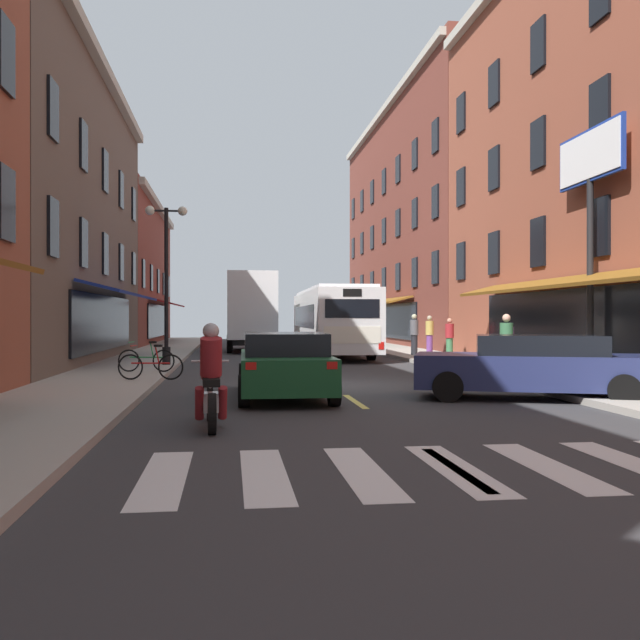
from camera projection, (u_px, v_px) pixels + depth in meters
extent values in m
cube|color=#333335|center=(331.00, 387.00, 17.96)|extent=(34.80, 80.00, 0.10)
cube|color=#DBCC4C|center=(455.00, 468.00, 8.04)|extent=(0.14, 2.40, 0.01)
cube|color=#DBCC4C|center=(355.00, 401.00, 14.49)|extent=(0.14, 2.40, 0.01)
cube|color=#DBCC4C|center=(317.00, 376.00, 20.94)|extent=(0.14, 2.40, 0.01)
cube|color=#DBCC4C|center=(296.00, 362.00, 27.38)|extent=(0.14, 2.40, 0.01)
cube|color=#DBCC4C|center=(284.00, 354.00, 33.83)|extent=(0.14, 2.40, 0.01)
cube|color=#DBCC4C|center=(275.00, 348.00, 40.27)|extent=(0.14, 2.40, 0.01)
cube|color=#DBCC4C|center=(269.00, 344.00, 46.72)|extent=(0.14, 2.40, 0.01)
cube|color=#DBCC4C|center=(264.00, 341.00, 53.17)|extent=(0.14, 2.40, 0.01)
cube|color=silver|center=(164.00, 477.00, 7.62)|extent=(0.50, 2.80, 0.01)
cube|color=silver|center=(264.00, 474.00, 7.76)|extent=(0.50, 2.80, 0.01)
cube|color=silver|center=(362.00, 471.00, 7.90)|extent=(0.50, 2.80, 0.01)
cube|color=silver|center=(455.00, 468.00, 8.04)|extent=(0.50, 2.80, 0.01)
cube|color=silver|center=(546.00, 466.00, 8.18)|extent=(0.50, 2.80, 0.01)
cube|color=silver|center=(633.00, 463.00, 8.32)|extent=(0.50, 2.80, 0.01)
cube|color=#A39E93|center=(94.00, 385.00, 17.20)|extent=(3.00, 80.00, 0.14)
cube|color=#A39E93|center=(548.00, 380.00, 18.72)|extent=(3.00, 80.00, 0.14)
cube|color=black|center=(6.00, 204.00, 15.02)|extent=(0.10, 1.00, 1.60)
cube|color=black|center=(6.00, 55.00, 15.01)|extent=(0.10, 1.00, 1.60)
cube|color=#B2AD9E|center=(107.00, 76.00, 26.91)|extent=(0.44, 19.40, 0.40)
cube|color=black|center=(105.00, 323.00, 26.93)|extent=(0.10, 12.00, 2.10)
cube|color=navy|center=(124.00, 292.00, 27.02)|extent=(1.38, 11.20, 0.44)
cube|color=black|center=(53.00, 228.00, 18.99)|extent=(0.10, 1.00, 1.60)
cube|color=black|center=(84.00, 243.00, 22.95)|extent=(0.10, 1.00, 1.60)
cube|color=black|center=(105.00, 254.00, 26.92)|extent=(0.10, 1.00, 1.60)
cube|color=black|center=(121.00, 262.00, 30.89)|extent=(0.10, 1.00, 1.60)
cube|color=black|center=(134.00, 269.00, 34.86)|extent=(0.10, 1.00, 1.60)
cube|color=black|center=(53.00, 110.00, 18.98)|extent=(0.10, 1.00, 1.60)
cube|color=black|center=(83.00, 146.00, 22.94)|extent=(0.10, 1.00, 1.60)
cube|color=black|center=(105.00, 171.00, 26.91)|extent=(0.10, 1.00, 1.60)
cube|color=black|center=(121.00, 190.00, 30.88)|extent=(0.10, 1.00, 1.60)
cube|color=black|center=(134.00, 205.00, 34.85)|extent=(0.10, 1.00, 1.60)
cube|color=brown|center=(96.00, 273.00, 46.24)|extent=(8.00, 19.90, 9.42)
cube|color=#B2AD9E|center=(159.00, 209.00, 46.75)|extent=(0.44, 19.40, 0.40)
cube|color=black|center=(158.00, 321.00, 46.76)|extent=(0.10, 12.00, 2.10)
cube|color=maroon|center=(169.00, 303.00, 46.85)|extent=(1.38, 11.20, 0.44)
cube|color=black|center=(143.00, 274.00, 38.82)|extent=(0.10, 1.00, 1.60)
cube|color=black|center=(151.00, 278.00, 42.79)|extent=(0.10, 1.00, 1.60)
cube|color=black|center=(158.00, 281.00, 46.76)|extent=(0.10, 1.00, 1.60)
cube|color=black|center=(164.00, 284.00, 50.72)|extent=(0.10, 1.00, 1.60)
cube|color=black|center=(169.00, 287.00, 54.69)|extent=(0.10, 1.00, 1.60)
cube|color=black|center=(599.00, 325.00, 18.90)|extent=(0.10, 16.00, 2.10)
cube|color=brown|center=(575.00, 280.00, 18.80)|extent=(1.38, 14.93, 0.44)
cube|color=black|center=(600.00, 227.00, 18.89)|extent=(0.10, 1.00, 1.60)
cube|color=black|center=(538.00, 242.00, 22.67)|extent=(0.10, 1.00, 1.60)
cube|color=black|center=(494.00, 253.00, 26.45)|extent=(0.10, 1.00, 1.60)
cube|color=black|center=(461.00, 261.00, 30.22)|extent=(0.10, 1.00, 1.60)
cube|color=black|center=(600.00, 109.00, 18.88)|extent=(0.10, 1.00, 1.60)
cube|color=black|center=(538.00, 144.00, 22.66)|extent=(0.10, 1.00, 1.60)
cube|color=black|center=(494.00, 169.00, 26.44)|extent=(0.10, 1.00, 1.60)
cube|color=black|center=(461.00, 187.00, 30.22)|extent=(0.10, 1.00, 1.60)
cube|color=black|center=(538.00, 45.00, 22.65)|extent=(0.10, 1.00, 1.60)
cube|color=black|center=(494.00, 84.00, 26.43)|extent=(0.10, 1.00, 1.60)
cube|color=black|center=(461.00, 113.00, 30.21)|extent=(0.10, 1.00, 1.60)
cube|color=brown|center=(444.00, 227.00, 45.84)|extent=(8.00, 26.57, 15.45)
cube|color=#B2AD9E|center=(383.00, 112.00, 45.30)|extent=(0.44, 26.07, 0.40)
cube|color=black|center=(384.00, 321.00, 45.35)|extent=(0.10, 16.00, 2.10)
cube|color=brown|center=(373.00, 302.00, 45.25)|extent=(1.38, 14.93, 0.44)
cube|color=black|center=(435.00, 267.00, 34.00)|extent=(0.10, 1.00, 1.60)
cube|color=black|center=(415.00, 272.00, 37.78)|extent=(0.10, 1.00, 1.60)
cube|color=black|center=(398.00, 277.00, 41.56)|extent=(0.10, 1.00, 1.60)
cube|color=black|center=(384.00, 280.00, 45.34)|extent=(0.10, 1.00, 1.60)
cube|color=black|center=(372.00, 283.00, 49.12)|extent=(0.10, 1.00, 1.60)
cube|color=black|center=(362.00, 285.00, 52.89)|extent=(0.10, 1.00, 1.60)
cube|color=black|center=(353.00, 288.00, 56.67)|extent=(0.10, 1.00, 1.60)
cube|color=black|center=(435.00, 202.00, 33.99)|extent=(0.10, 1.00, 1.60)
cube|color=black|center=(415.00, 213.00, 37.77)|extent=(0.10, 1.00, 1.60)
cube|color=black|center=(398.00, 223.00, 41.55)|extent=(0.10, 1.00, 1.60)
cube|color=black|center=(384.00, 231.00, 45.33)|extent=(0.10, 1.00, 1.60)
cube|color=black|center=(372.00, 238.00, 49.11)|extent=(0.10, 1.00, 1.60)
cube|color=black|center=(362.00, 243.00, 52.88)|extent=(0.10, 1.00, 1.60)
cube|color=black|center=(353.00, 248.00, 56.66)|extent=(0.10, 1.00, 1.60)
cube|color=black|center=(435.00, 136.00, 33.98)|extent=(0.10, 1.00, 1.60)
cube|color=black|center=(415.00, 154.00, 37.76)|extent=(0.10, 1.00, 1.60)
cube|color=black|center=(398.00, 169.00, 41.54)|extent=(0.10, 1.00, 1.60)
cube|color=black|center=(384.00, 182.00, 45.32)|extent=(0.10, 1.00, 1.60)
cube|color=black|center=(372.00, 192.00, 49.10)|extent=(0.10, 1.00, 1.60)
cube|color=black|center=(362.00, 201.00, 52.87)|extent=(0.10, 1.00, 1.60)
cube|color=black|center=(353.00, 209.00, 56.65)|extent=(0.10, 1.00, 1.60)
cylinder|color=black|center=(590.00, 278.00, 18.78)|extent=(0.18, 0.18, 5.34)
cylinder|color=black|center=(590.00, 373.00, 18.79)|extent=(0.40, 0.40, 0.24)
cube|color=navy|center=(590.00, 155.00, 18.77)|extent=(0.10, 3.29, 1.42)
cube|color=white|center=(588.00, 155.00, 18.77)|extent=(0.04, 3.13, 1.26)
cube|color=white|center=(592.00, 155.00, 18.78)|extent=(0.04, 3.13, 1.26)
cube|color=silver|center=(332.00, 320.00, 31.93)|extent=(2.76, 12.08, 2.55)
cube|color=silver|center=(332.00, 291.00, 31.92)|extent=(2.54, 10.88, 0.16)
cube|color=black|center=(331.00, 317.00, 32.22)|extent=(2.76, 9.68, 0.96)
cube|color=#193899|center=(332.00, 343.00, 31.93)|extent=(2.78, 11.68, 0.36)
cube|color=black|center=(318.00, 317.00, 37.87)|extent=(2.25, 0.16, 1.10)
cube|color=black|center=(352.00, 308.00, 25.98)|extent=(2.05, 0.16, 0.70)
cube|color=silver|center=(352.00, 335.00, 25.98)|extent=(2.15, 0.14, 0.64)
cube|color=black|center=(352.00, 293.00, 25.97)|extent=(0.70, 0.11, 0.28)
cube|color=red|center=(323.00, 346.00, 25.84)|extent=(0.20, 0.08, 0.28)
cube|color=red|center=(381.00, 346.00, 26.09)|extent=(0.20, 0.08, 0.28)
cylinder|color=black|center=(299.00, 342.00, 35.79)|extent=(0.32, 1.01, 1.00)
cylinder|color=black|center=(344.00, 342.00, 36.05)|extent=(0.32, 1.01, 1.00)
cylinder|color=black|center=(314.00, 348.00, 28.30)|extent=(0.32, 1.01, 1.00)
cylinder|color=black|center=(371.00, 348.00, 28.56)|extent=(0.32, 1.01, 1.00)
cube|color=#B21E19|center=(250.00, 321.00, 38.81)|extent=(2.32, 2.44, 2.40)
cube|color=black|center=(250.00, 306.00, 39.96)|extent=(2.00, 0.12, 0.80)
cube|color=silver|center=(252.00, 306.00, 35.19)|extent=(2.45, 4.88, 3.28)
cube|color=#196633|center=(276.00, 303.00, 35.34)|extent=(0.09, 2.92, 0.90)
cube|color=black|center=(251.00, 341.00, 36.40)|extent=(1.97, 6.89, 0.24)
cylinder|color=black|center=(230.00, 341.00, 38.48)|extent=(0.29, 0.90, 0.90)
cylinder|color=black|center=(270.00, 341.00, 38.74)|extent=(0.29, 0.90, 0.90)
cylinder|color=black|center=(230.00, 344.00, 34.34)|extent=(0.29, 0.90, 0.90)
cylinder|color=black|center=(274.00, 344.00, 34.60)|extent=(0.29, 0.90, 0.90)
cube|color=#144723|center=(284.00, 370.00, 15.32)|extent=(1.95, 4.82, 0.71)
cube|color=black|center=(285.00, 344.00, 15.13)|extent=(1.75, 2.62, 0.49)
cube|color=red|center=(251.00, 366.00, 12.88)|extent=(0.20, 0.06, 0.14)
cube|color=red|center=(332.00, 365.00, 13.04)|extent=(0.20, 0.06, 0.14)
cylinder|color=black|center=(243.00, 376.00, 16.91)|extent=(0.23, 0.64, 0.64)
cylinder|color=black|center=(316.00, 376.00, 17.11)|extent=(0.23, 0.64, 0.64)
cylinder|color=black|center=(244.00, 391.00, 13.54)|extent=(0.23, 0.64, 0.64)
cylinder|color=black|center=(334.00, 390.00, 13.74)|extent=(0.23, 0.64, 0.64)
cube|color=navy|center=(530.00, 371.00, 14.87)|extent=(5.13, 3.31, 0.72)
cube|color=black|center=(539.00, 346.00, 14.83)|extent=(3.00, 2.43, 0.45)
cylinder|color=black|center=(448.00, 387.00, 14.38)|extent=(0.68, 0.42, 0.64)
cylinder|color=black|center=(450.00, 379.00, 16.07)|extent=(0.68, 0.42, 0.64)
cylinder|color=black|center=(624.00, 390.00, 13.68)|extent=(0.68, 0.42, 0.64)
cylinder|color=black|center=(607.00, 382.00, 15.37)|extent=(0.68, 0.42, 0.64)
cube|color=silver|center=(249.00, 334.00, 48.20)|extent=(1.84, 4.52, 0.70)
cube|color=black|center=(249.00, 326.00, 48.02)|extent=(1.64, 2.45, 0.53)
cube|color=red|center=(239.00, 331.00, 45.92)|extent=(0.20, 0.06, 0.14)
cube|color=red|center=(260.00, 331.00, 46.07)|extent=(0.20, 0.06, 0.14)
cylinder|color=black|center=(237.00, 338.00, 49.65)|extent=(0.23, 0.64, 0.64)
cylinder|color=black|center=(261.00, 338.00, 49.83)|extent=(0.23, 0.64, 0.64)
cylinder|color=black|center=(237.00, 339.00, 46.58)|extent=(0.23, 0.64, 0.64)
cylinder|color=black|center=(262.00, 339.00, 46.76)|extent=(0.23, 0.64, 0.64)
cylinder|color=black|center=(210.00, 402.00, 11.81)|extent=(0.13, 0.62, 0.62)
cylinder|color=black|center=(212.00, 414.00, 10.38)|extent=(0.15, 0.63, 0.62)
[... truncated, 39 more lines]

